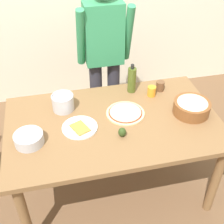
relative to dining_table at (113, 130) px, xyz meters
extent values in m
plane|color=brown|center=(0.00, 0.00, -0.67)|extent=(8.00, 8.00, 0.00)
cube|color=brown|center=(0.00, 0.00, 0.07)|extent=(1.60, 0.96, 0.04)
cylinder|color=brown|center=(-0.72, -0.40, -0.31)|extent=(0.07, 0.07, 0.72)
cylinder|color=brown|center=(0.72, -0.40, -0.31)|extent=(0.07, 0.07, 0.72)
cylinder|color=brown|center=(-0.72, 0.40, -0.31)|extent=(0.07, 0.07, 0.72)
cylinder|color=brown|center=(0.72, 0.40, -0.31)|extent=(0.07, 0.07, 0.72)
cylinder|color=#2D2D38|center=(0.00, 0.76, -0.24)|extent=(0.12, 0.12, 0.85)
cylinder|color=#2D2D38|center=(0.18, 0.76, -0.24)|extent=(0.12, 0.12, 0.85)
cube|color=#338C59|center=(0.09, 0.76, 0.46)|extent=(0.34, 0.20, 0.55)
cylinder|color=#338C59|center=(-0.12, 0.71, 0.46)|extent=(0.07, 0.21, 0.55)
cylinder|color=#338C59|center=(0.30, 0.71, 0.46)|extent=(0.07, 0.21, 0.55)
cylinder|color=beige|center=(0.11, 0.07, 0.10)|extent=(0.30, 0.30, 0.01)
cylinder|color=#B22D1E|center=(0.11, 0.07, 0.10)|extent=(0.26, 0.26, 0.00)
cylinder|color=beige|center=(0.11, 0.07, 0.11)|extent=(0.24, 0.24, 0.00)
cylinder|color=white|center=(-0.26, -0.02, 0.10)|extent=(0.26, 0.26, 0.01)
cube|color=#CC8438|center=(-0.26, -0.04, 0.11)|extent=(0.15, 0.17, 0.01)
cylinder|color=brown|center=(0.61, -0.03, 0.14)|extent=(0.28, 0.28, 0.10)
ellipsoid|color=beige|center=(0.61, -0.03, 0.18)|extent=(0.25, 0.25, 0.05)
cylinder|color=#B7B7BC|center=(-0.62, -0.10, 0.13)|extent=(0.20, 0.20, 0.08)
cylinder|color=#47561E|center=(0.24, 0.36, 0.20)|extent=(0.07, 0.07, 0.22)
cylinder|color=black|center=(0.24, 0.36, 0.33)|extent=(0.03, 0.03, 0.04)
cylinder|color=#B7B7BC|center=(-0.35, 0.23, 0.15)|extent=(0.17, 0.17, 0.12)
torus|color=#A5A5AD|center=(-0.35, 0.23, 0.21)|extent=(0.17, 0.17, 0.01)
cylinder|color=orange|center=(0.38, 0.26, 0.13)|extent=(0.07, 0.07, 0.08)
cylinder|color=brown|center=(0.48, 0.32, 0.13)|extent=(0.07, 0.07, 0.08)
ellipsoid|color=#2D4219|center=(0.02, -0.17, 0.13)|extent=(0.06, 0.06, 0.07)
camera|label=1|loc=(-0.39, -1.68, 1.54)|focal=48.08mm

